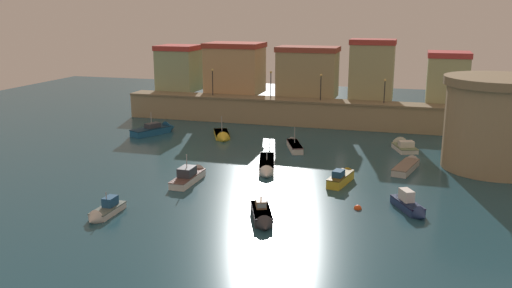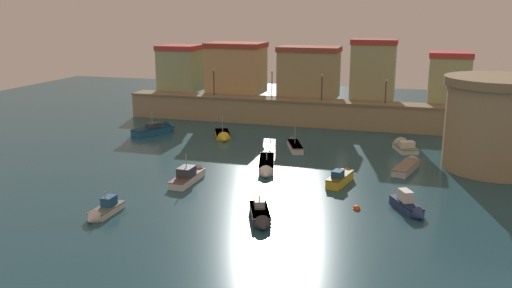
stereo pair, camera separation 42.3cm
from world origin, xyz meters
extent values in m
plane|color=#1E4756|center=(0.00, 0.00, 0.00)|extent=(121.28, 121.28, 0.00)
cube|color=#9E8966|center=(0.00, 21.80, 1.60)|extent=(47.57, 3.16, 3.20)
cube|color=#817053|center=(0.00, 21.80, 3.32)|extent=(47.57, 3.46, 0.24)
cube|color=#97AA7D|center=(-18.78, 26.00, 6.21)|extent=(5.48, 5.24, 6.01)
cube|color=#B63933|center=(-18.78, 26.00, 9.56)|extent=(5.70, 5.45, 0.70)
cube|color=tan|center=(-10.12, 26.33, 6.46)|extent=(7.68, 5.90, 6.51)
cube|color=#A53A2D|center=(-10.12, 26.33, 10.06)|extent=(7.99, 6.13, 0.70)
cube|color=tan|center=(0.64, 25.73, 6.30)|extent=(8.05, 4.71, 6.20)
cube|color=brown|center=(0.64, 25.73, 9.75)|extent=(8.37, 4.90, 0.70)
cube|color=tan|center=(9.36, 25.25, 6.87)|extent=(5.66, 3.74, 7.35)
cube|color=#AA3832|center=(9.36, 25.25, 10.90)|extent=(5.88, 3.89, 0.70)
cube|color=tan|center=(18.96, 25.92, 6.14)|extent=(5.09, 5.09, 5.87)
cube|color=#B63837|center=(18.96, 25.92, 9.42)|extent=(5.29, 5.29, 0.70)
cylinder|color=#9E8966|center=(22.79, 6.76, 4.06)|extent=(9.66, 9.66, 8.13)
cylinder|color=#867556|center=(22.79, 6.76, 8.53)|extent=(10.43, 10.43, 0.80)
cylinder|color=black|center=(-11.87, 21.80, 5.12)|extent=(0.12, 0.12, 3.37)
sphere|color=#F9D172|center=(-11.87, 21.80, 6.96)|extent=(0.32, 0.32, 0.32)
cylinder|color=black|center=(-3.55, 21.80, 5.09)|extent=(0.12, 0.12, 3.30)
sphere|color=#F9D172|center=(-3.55, 21.80, 6.89)|extent=(0.32, 0.32, 0.32)
cylinder|color=black|center=(3.20, 21.80, 5.01)|extent=(0.12, 0.12, 3.15)
sphere|color=#F9D172|center=(3.20, 21.80, 6.73)|extent=(0.32, 0.32, 0.32)
cylinder|color=black|center=(11.35, 21.80, 4.83)|extent=(0.12, 0.12, 2.78)
sphere|color=#F9D172|center=(11.35, 21.80, 6.37)|extent=(0.32, 0.32, 0.32)
cube|color=silver|center=(14.70, 3.44, 0.34)|extent=(2.49, 5.23, 0.69)
cone|color=silver|center=(15.44, 6.52, 0.34)|extent=(1.58, 1.66, 1.29)
cube|color=#7C6B5C|center=(14.70, 3.44, 0.65)|extent=(2.54, 5.33, 0.08)
cube|color=white|center=(-3.90, -5.76, 0.34)|extent=(1.49, 4.92, 0.67)
cone|color=white|center=(-3.86, -2.67, 0.34)|extent=(1.37, 1.39, 1.35)
cube|color=#7C5852|center=(-3.90, -5.76, 0.63)|extent=(1.52, 5.02, 0.08)
cube|color=#333842|center=(-3.91, -5.91, 1.07)|extent=(1.23, 1.75, 0.80)
cylinder|color=#B2B2B7|center=(-3.91, -5.89, 1.66)|extent=(0.08, 0.08, 1.96)
cube|color=navy|center=(15.09, -7.23, 0.32)|extent=(2.73, 3.70, 0.64)
cone|color=navy|center=(16.15, -9.20, 0.32)|extent=(1.45, 1.41, 1.11)
cube|color=#141437|center=(15.09, -7.23, 0.60)|extent=(2.78, 3.77, 0.08)
cube|color=silver|center=(14.97, -7.02, 1.08)|extent=(1.29, 1.53, 0.87)
cube|color=silver|center=(-6.66, -14.61, 0.27)|extent=(1.32, 3.26, 0.53)
cone|color=silver|center=(-6.67, -16.64, 0.27)|extent=(1.24, 0.92, 1.23)
cube|color=#55645C|center=(-6.66, -14.61, 0.49)|extent=(1.34, 3.32, 0.08)
cube|color=navy|center=(-6.65, -14.20, 0.88)|extent=(0.79, 1.22, 0.70)
cylinder|color=#B2B2B7|center=(-6.66, -14.69, 1.15)|extent=(0.08, 0.08, 1.23)
cube|color=#333338|center=(4.76, -12.20, 0.36)|extent=(2.62, 4.08, 0.71)
cone|color=#333338|center=(5.64, -14.46, 0.36)|extent=(1.55, 1.46, 1.24)
cube|color=black|center=(4.76, -12.20, 0.67)|extent=(2.67, 4.16, 0.08)
cube|color=olive|center=(4.56, -11.69, 1.01)|extent=(1.21, 1.57, 0.59)
cube|color=#99B7C6|center=(4.81, -12.34, 1.04)|extent=(0.66, 0.30, 0.35)
cylinder|color=#B2B2B7|center=(4.62, -11.83, 1.50)|extent=(0.08, 0.08, 1.57)
cube|color=silver|center=(2.75, 8.38, 0.36)|extent=(2.74, 4.72, 0.71)
cone|color=silver|center=(1.70, 11.09, 0.36)|extent=(1.49, 1.60, 1.10)
cube|color=#7B5860|center=(2.75, 8.38, 0.67)|extent=(2.80, 4.82, 0.08)
cylinder|color=#B2B2B7|center=(2.68, 8.56, 1.60)|extent=(0.08, 0.08, 1.77)
cube|color=#195689|center=(-15.97, 10.78, 0.41)|extent=(3.83, 5.16, 0.83)
cone|color=#195689|center=(-14.59, 13.50, 0.41)|extent=(2.17, 2.00, 1.74)
cube|color=#0C2942|center=(-15.97, 10.78, 0.79)|extent=(3.90, 5.26, 0.08)
cube|color=#333842|center=(-15.81, 11.09, 1.10)|extent=(1.76, 2.08, 0.55)
cylinder|color=#B2B2B7|center=(-15.89, 10.94, 1.79)|extent=(0.08, 0.08, 1.93)
cube|color=gold|center=(9.24, -2.26, 0.42)|extent=(1.98, 4.19, 0.84)
cone|color=gold|center=(9.76, 0.21, 0.42)|extent=(1.33, 1.33, 1.12)
cube|color=brown|center=(9.24, -2.26, 0.80)|extent=(2.02, 4.27, 0.08)
cube|color=navy|center=(9.12, -2.85, 1.12)|extent=(1.05, 1.35, 0.56)
cube|color=#99B7C6|center=(9.24, -2.25, 1.15)|extent=(0.73, 0.21, 0.34)
cube|color=white|center=(14.38, 11.37, 0.27)|extent=(2.96, 3.89, 0.55)
cone|color=white|center=(13.63, 13.40, 0.27)|extent=(2.01, 1.53, 1.79)
cube|color=#667C5A|center=(14.38, 11.37, 0.51)|extent=(3.02, 3.97, 0.08)
cube|color=silver|center=(14.53, 10.99, 0.86)|extent=(1.80, 1.45, 0.64)
cube|color=gold|center=(-7.22, 12.36, 0.26)|extent=(3.32, 4.75, 0.51)
cone|color=gold|center=(-6.07, 9.79, 0.26)|extent=(1.93, 1.78, 1.55)
cube|color=#736713|center=(-7.22, 12.36, 0.47)|extent=(3.39, 4.84, 0.08)
cylinder|color=#B2B2B7|center=(-7.06, 11.99, 1.55)|extent=(0.08, 0.08, 2.08)
cube|color=white|center=(1.59, 0.95, 0.37)|extent=(2.85, 6.09, 0.74)
cone|color=white|center=(2.49, -2.55, 0.37)|extent=(1.65, 1.69, 1.34)
cube|color=#725E4F|center=(1.59, 0.95, 0.70)|extent=(2.91, 6.21, 0.08)
cylinder|color=#B2B2B7|center=(1.56, 1.07, 1.49)|extent=(0.08, 0.08, 1.51)
sphere|color=#EA4C19|center=(11.40, -8.19, 0.00)|extent=(0.62, 0.62, 0.62)
camera|label=1|loc=(15.08, -48.89, 15.12)|focal=38.46mm
camera|label=2|loc=(15.49, -48.77, 15.12)|focal=38.46mm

